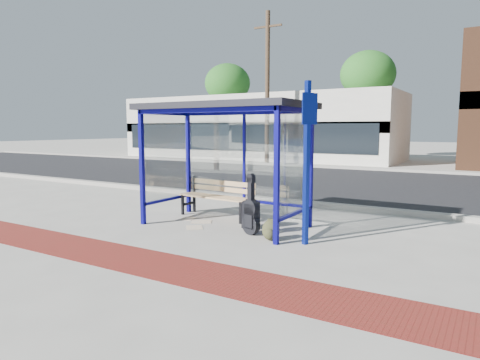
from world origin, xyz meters
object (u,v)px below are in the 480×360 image
Objects in this scene: suitcase at (251,215)px; backpack at (271,230)px; guitar_bag at (251,214)px; bench at (218,195)px.

backpack is at bearing -55.33° from suitcase.
suitcase is (-0.26, 0.45, -0.12)m from guitar_bag.
backpack is at bearing -2.10° from guitar_bag.
suitcase is at bearing -20.80° from bench.
suitcase is 1.53× the size of backpack.
guitar_bag is 2.85× the size of backpack.
guitar_bag is at bearing -30.70° from bench.
guitar_bag reaches higher than backpack.
suitcase is (1.15, -0.55, -0.22)m from bench.
bench reaches higher than backpack.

